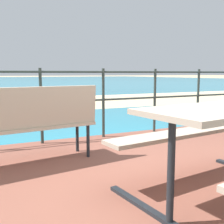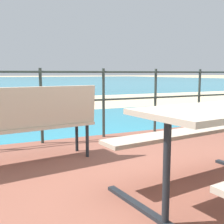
# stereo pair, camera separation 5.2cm
# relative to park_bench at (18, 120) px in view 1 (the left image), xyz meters

# --- Properties ---
(ground_plane) EXTENTS (240.00, 240.00, 0.00)m
(ground_plane) POSITION_rel_park_bench_xyz_m (1.43, -1.50, -0.58)
(ground_plane) COLOR tan
(patio_paving) EXTENTS (6.40, 5.20, 0.06)m
(patio_paving) POSITION_rel_park_bench_xyz_m (1.43, -1.50, -0.55)
(patio_paving) COLOR brown
(patio_paving) RESTS_ON ground
(beach_strip) EXTENTS (54.05, 5.42, 0.01)m
(beach_strip) POSITION_rel_park_bench_xyz_m (1.43, 7.07, -0.58)
(beach_strip) COLOR beige
(beach_strip) RESTS_ON ground
(park_bench) EXTENTS (1.82, 0.64, 0.88)m
(park_bench) POSITION_rel_park_bench_xyz_m (0.00, 0.00, 0.00)
(park_bench) COLOR #BCAD93
(park_bench) RESTS_ON patio_paving
(railing_fence) EXTENTS (5.94, 0.04, 1.10)m
(railing_fence) POSITION_rel_park_bench_xyz_m (1.43, 0.96, 0.15)
(railing_fence) COLOR #2D3833
(railing_fence) RESTS_ON patio_paving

